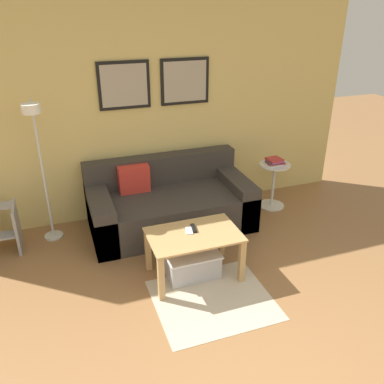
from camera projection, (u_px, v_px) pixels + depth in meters
wall_back at (135, 113)px, 4.78m from camera, size 5.60×0.09×2.55m
area_rug at (213, 299)px, 3.74m from camera, size 1.06×0.93×0.01m
couch at (169, 204)px, 4.86m from camera, size 1.89×0.97×0.78m
coffee_table at (194, 242)px, 3.91m from camera, size 0.88×0.56×0.48m
storage_bin at (191, 263)px, 4.04m from camera, size 0.53×0.39×0.26m
floor_lamp at (39, 151)px, 4.11m from camera, size 0.21×0.49×1.62m
side_table at (273, 181)px, 5.28m from camera, size 0.40×0.40×0.60m
book_stack at (275, 162)px, 5.14m from camera, size 0.26×0.19×0.09m
remote_control at (194, 228)px, 3.95m from camera, size 0.06×0.15×0.02m
cell_phone at (189, 231)px, 3.92m from camera, size 0.10×0.15×0.01m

